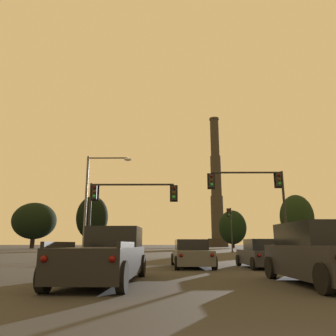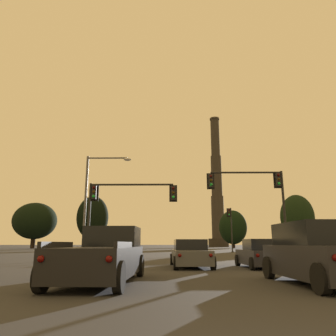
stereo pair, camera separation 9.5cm
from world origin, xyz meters
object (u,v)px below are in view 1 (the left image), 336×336
(traffic_light_overhead_right, at_px, (259,191))
(traffic_light_overhead_left, at_px, (121,200))
(traffic_light_far_right, at_px, (230,223))
(street_lamp, at_px, (94,194))
(pickup_truck_left_lane_second, at_px, (106,256))
(hatchback_right_lane_front, at_px, (262,254))
(sedan_center_lane_front, at_px, (191,254))
(smokestack, at_px, (217,194))
(suv_right_lane_second, at_px, (321,254))

(traffic_light_overhead_right, distance_m, traffic_light_overhead_left, 10.39)
(traffic_light_far_right, xyz_separation_m, traffic_light_overhead_left, (-12.35, -24.42, 0.17))
(street_lamp, bearing_deg, pickup_truck_left_lane_second, -74.79)
(hatchback_right_lane_front, bearing_deg, sedan_center_lane_front, 170.57)
(traffic_light_overhead_left, distance_m, smokestack, 99.64)
(pickup_truck_left_lane_second, xyz_separation_m, hatchback_right_lane_front, (6.80, 6.33, -0.14))
(street_lamp, bearing_deg, traffic_light_far_right, 56.04)
(traffic_light_overhead_right, bearing_deg, sedan_center_lane_front, -130.06)
(street_lamp, bearing_deg, hatchback_right_lane_front, -38.91)
(sedan_center_lane_front, height_order, traffic_light_overhead_right, traffic_light_overhead_right)
(traffic_light_overhead_right, height_order, smokestack, smokestack)
(traffic_light_overhead_left, relative_size, smokestack, 0.14)
(traffic_light_overhead_left, xyz_separation_m, street_lamp, (-2.54, 2.31, 0.84))
(traffic_light_overhead_right, bearing_deg, street_lamp, 172.64)
(hatchback_right_lane_front, bearing_deg, pickup_truck_left_lane_second, -138.03)
(suv_right_lane_second, xyz_separation_m, smokestack, (12.31, 109.91, 18.29))
(traffic_light_overhead_left, xyz_separation_m, smokestack, (20.58, 96.35, 14.87))
(suv_right_lane_second, xyz_separation_m, traffic_light_far_right, (4.08, 37.98, 3.24))
(pickup_truck_left_lane_second, distance_m, sedan_center_lane_front, 7.58)
(traffic_light_far_right, relative_size, street_lamp, 0.76)
(hatchback_right_lane_front, distance_m, sedan_center_lane_front, 3.63)
(sedan_center_lane_front, relative_size, street_lamp, 0.58)
(pickup_truck_left_lane_second, distance_m, traffic_light_overhead_left, 13.39)
(suv_right_lane_second, bearing_deg, traffic_light_far_right, 81.60)
(suv_right_lane_second, distance_m, traffic_light_overhead_left, 16.25)
(hatchback_right_lane_front, relative_size, traffic_light_far_right, 0.65)
(pickup_truck_left_lane_second, distance_m, traffic_light_far_right, 38.92)
(traffic_light_far_right, distance_m, street_lamp, 26.68)
(hatchback_right_lane_front, bearing_deg, street_lamp, 140.11)
(hatchback_right_lane_front, relative_size, smokestack, 0.08)
(pickup_truck_left_lane_second, bearing_deg, traffic_light_overhead_left, 98.46)
(hatchback_right_lane_front, height_order, street_lamp, street_lamp)
(traffic_light_far_right, height_order, street_lamp, street_lamp)
(traffic_light_far_right, bearing_deg, suv_right_lane_second, -96.13)
(traffic_light_far_right, bearing_deg, pickup_truck_left_lane_second, -106.14)
(pickup_truck_left_lane_second, relative_size, sedan_center_lane_front, 1.16)
(smokestack, bearing_deg, street_lamp, -103.81)
(pickup_truck_left_lane_second, xyz_separation_m, sedan_center_lane_front, (3.21, 6.86, -0.14))
(street_lamp, xyz_separation_m, smokestack, (23.12, 94.05, 14.03))
(suv_right_lane_second, bearing_deg, traffic_light_overhead_right, 79.44)
(traffic_light_overhead_right, bearing_deg, hatchback_right_lane_front, -105.43)
(smokestack, bearing_deg, pickup_truck_left_lane_second, -99.87)
(pickup_truck_left_lane_second, relative_size, traffic_light_overhead_right, 0.84)
(hatchback_right_lane_front, distance_m, smokestack, 105.22)
(pickup_truck_left_lane_second, height_order, traffic_light_overhead_right, traffic_light_overhead_right)
(traffic_light_far_right, height_order, smokestack, smokestack)
(smokestack, bearing_deg, hatchback_right_lane_front, -96.77)
(traffic_light_overhead_right, bearing_deg, traffic_light_far_right, 85.17)
(hatchback_right_lane_front, xyz_separation_m, traffic_light_overhead_right, (1.97, 7.14, 4.40))
(hatchback_right_lane_front, distance_m, traffic_light_overhead_left, 11.21)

